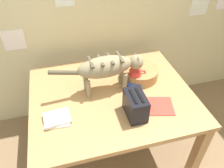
{
  "coord_description": "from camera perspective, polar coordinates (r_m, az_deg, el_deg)",
  "views": [
    {
      "loc": [
        -0.27,
        -0.02,
        1.86
      ],
      "look_at": [
        0.05,
        1.19,
        0.82
      ],
      "focal_mm": 35.58,
      "sensor_mm": 36.0,
      "label": 1
    }
  ],
  "objects": [
    {
      "name": "dining_table",
      "position": [
        1.75,
        -0.0,
        -4.67
      ],
      "size": [
        1.22,
        0.99,
        0.72
      ],
      "color": "#B3824F",
      "rests_on": "ground_plane"
    },
    {
      "name": "cat",
      "position": [
        1.6,
        -0.96,
        4.34
      ],
      "size": [
        0.69,
        0.17,
        0.3
      ],
      "rotation": [
        0.0,
        0.0,
        -1.53
      ],
      "color": "#907F5D",
      "rests_on": "dining_table"
    },
    {
      "name": "saucer_bowl",
      "position": [
        1.78,
        5.79,
        0.58
      ],
      "size": [
        0.17,
        0.17,
        0.04
      ],
      "primitive_type": "cylinder",
      "color": "#3151B2",
      "rests_on": "dining_table"
    },
    {
      "name": "coffee_mug",
      "position": [
        1.74,
        6.03,
        2.28
      ],
      "size": [
        0.14,
        0.1,
        0.09
      ],
      "color": "red",
      "rests_on": "saucer_bowl"
    },
    {
      "name": "magazine",
      "position": [
        1.62,
        10.27,
        -5.59
      ],
      "size": [
        0.34,
        0.25,
        0.01
      ],
      "primitive_type": "cube",
      "rotation": [
        0.0,
        0.0,
        -0.26
      ],
      "color": "red",
      "rests_on": "dining_table"
    },
    {
      "name": "book_stack",
      "position": [
        1.54,
        -13.95,
        -8.67
      ],
      "size": [
        0.19,
        0.16,
        0.03
      ],
      "color": "silver",
      "rests_on": "dining_table"
    },
    {
      "name": "wicker_basket",
      "position": [
        1.83,
        7.13,
        2.87
      ],
      "size": [
        0.3,
        0.3,
        0.09
      ],
      "color": "#AB7945",
      "rests_on": "dining_table"
    },
    {
      "name": "toaster",
      "position": [
        1.49,
        6.05,
        -5.49
      ],
      "size": [
        0.12,
        0.2,
        0.18
      ],
      "color": "black",
      "rests_on": "dining_table"
    }
  ]
}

